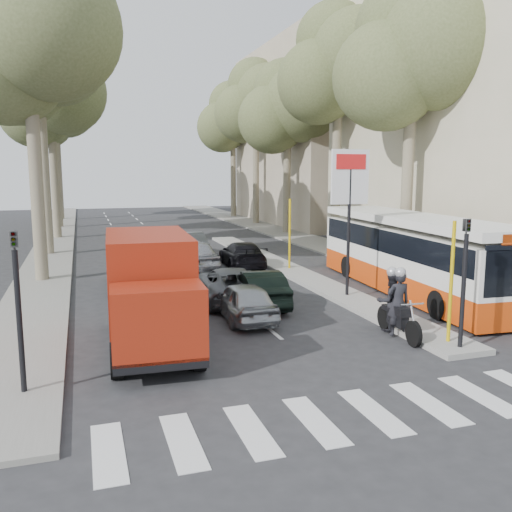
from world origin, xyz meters
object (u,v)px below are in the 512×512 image
at_px(dark_hatchback, 259,288).
at_px(motorcycle, 395,304).
at_px(red_truck, 150,289).
at_px(city_bus, 413,252).
at_px(silver_hatchback, 244,301).

xyz_separation_m(dark_hatchback, motorcycle, (2.69, -4.57, 0.30)).
relative_size(dark_hatchback, red_truck, 0.67).
bearing_deg(city_bus, silver_hatchback, -162.83).
relative_size(red_truck, city_bus, 0.49).
distance_m(silver_hatchback, red_truck, 3.87).
bearing_deg(silver_hatchback, motorcycle, 141.45).
bearing_deg(motorcycle, dark_hatchback, 124.42).
bearing_deg(silver_hatchback, city_bus, -166.72).
bearing_deg(motorcycle, red_truck, 174.95).
relative_size(dark_hatchback, city_bus, 0.33).
height_order(dark_hatchback, city_bus, city_bus).
xyz_separation_m(red_truck, motorcycle, (6.97, -1.10, -0.68)).
relative_size(red_truck, motorcycle, 2.40).
distance_m(dark_hatchback, red_truck, 5.60).
distance_m(silver_hatchback, city_bus, 7.80).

